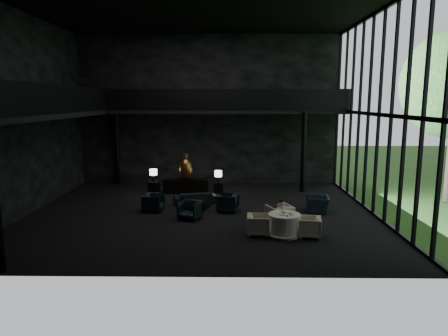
{
  "coord_description": "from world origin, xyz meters",
  "views": [
    {
      "loc": [
        1.14,
        -15.74,
        4.54
      ],
      "look_at": [
        0.9,
        0.5,
        1.79
      ],
      "focal_mm": 32.0,
      "sensor_mm": 36.0,
      "label": 1
    }
  ],
  "objects_px": {
    "table_lamp_right": "(218,174)",
    "sofa": "(195,197)",
    "dining_table": "(284,226)",
    "window_armchair": "(318,202)",
    "console": "(186,186)",
    "table_lamp_left": "(153,173)",
    "coffee_table": "(197,203)",
    "lounge_armchair_east": "(228,201)",
    "side_table_right": "(218,187)",
    "lounge_armchair_west": "(153,202)",
    "lounge_armchair_south": "(190,209)",
    "side_table_left": "(154,187)",
    "dining_chair_west": "(258,224)",
    "dining_chair_east": "(309,226)",
    "bronze_urn": "(186,168)",
    "child": "(281,207)",
    "dining_chair_north": "(280,213)"
  },
  "relations": [
    {
      "from": "table_lamp_left",
      "to": "coffee_table",
      "type": "bearing_deg",
      "value": -49.22
    },
    {
      "from": "child",
      "to": "dining_chair_east",
      "type": "bearing_deg",
      "value": 128.78
    },
    {
      "from": "lounge_armchair_west",
      "to": "dining_chair_east",
      "type": "bearing_deg",
      "value": -111.27
    },
    {
      "from": "dining_table",
      "to": "window_armchair",
      "type": "bearing_deg",
      "value": 58.9
    },
    {
      "from": "console",
      "to": "child",
      "type": "relative_size",
      "value": 3.72
    },
    {
      "from": "bronze_urn",
      "to": "dining_chair_north",
      "type": "xyz_separation_m",
      "value": [
        4.0,
        -5.09,
        -0.79
      ]
    },
    {
      "from": "window_armchair",
      "to": "coffee_table",
      "type": "height_order",
      "value": "window_armchair"
    },
    {
      "from": "lounge_armchair_west",
      "to": "lounge_armchair_south",
      "type": "distance_m",
      "value": 1.97
    },
    {
      "from": "table_lamp_left",
      "to": "dining_chair_north",
      "type": "relative_size",
      "value": 0.67
    },
    {
      "from": "lounge_armchair_west",
      "to": "dining_chair_east",
      "type": "distance_m",
      "value": 6.61
    },
    {
      "from": "coffee_table",
      "to": "dining_chair_north",
      "type": "height_order",
      "value": "dining_chair_north"
    },
    {
      "from": "table_lamp_left",
      "to": "dining_chair_west",
      "type": "xyz_separation_m",
      "value": [
        4.75,
        -6.15,
        -0.65
      ]
    },
    {
      "from": "console",
      "to": "table_lamp_right",
      "type": "xyz_separation_m",
      "value": [
        1.6,
        0.02,
        0.61
      ]
    },
    {
      "from": "console",
      "to": "lounge_armchair_east",
      "type": "xyz_separation_m",
      "value": [
        2.09,
        -3.3,
        0.09
      ]
    },
    {
      "from": "bronze_urn",
      "to": "sofa",
      "type": "distance_m",
      "value": 2.31
    },
    {
      "from": "bronze_urn",
      "to": "lounge_armchair_south",
      "type": "bearing_deg",
      "value": -81.73
    },
    {
      "from": "lounge_armchair_south",
      "to": "dining_table",
      "type": "relative_size",
      "value": 0.64
    },
    {
      "from": "lounge_armchair_south",
      "to": "sofa",
      "type": "bearing_deg",
      "value": 113.06
    },
    {
      "from": "dining_chair_east",
      "to": "dining_chair_west",
      "type": "height_order",
      "value": "dining_chair_west"
    },
    {
      "from": "sofa",
      "to": "dining_chair_west",
      "type": "bearing_deg",
      "value": 105.35
    },
    {
      "from": "dining_table",
      "to": "table_lamp_left",
      "type": "bearing_deg",
      "value": 132.18
    },
    {
      "from": "table_lamp_right",
      "to": "dining_chair_east",
      "type": "distance_m",
      "value": 7.2
    },
    {
      "from": "side_table_right",
      "to": "lounge_armchair_west",
      "type": "bearing_deg",
      "value": -126.82
    },
    {
      "from": "table_lamp_right",
      "to": "side_table_left",
      "type": "bearing_deg",
      "value": -179.51
    },
    {
      "from": "dining_chair_east",
      "to": "child",
      "type": "distance_m",
      "value": 1.38
    },
    {
      "from": "table_lamp_right",
      "to": "lounge_armchair_west",
      "type": "relative_size",
      "value": 0.75
    },
    {
      "from": "lounge_armchair_east",
      "to": "dining_chair_east",
      "type": "xyz_separation_m",
      "value": [
        2.77,
        -3.07,
        -0.07
      ]
    },
    {
      "from": "console",
      "to": "bronze_urn",
      "type": "bearing_deg",
      "value": -90.0
    },
    {
      "from": "table_lamp_left",
      "to": "lounge_armchair_east",
      "type": "relative_size",
      "value": 0.71
    },
    {
      "from": "lounge_armchair_east",
      "to": "side_table_right",
      "type": "bearing_deg",
      "value": -157.92
    },
    {
      "from": "coffee_table",
      "to": "child",
      "type": "bearing_deg",
      "value": -38.18
    },
    {
      "from": "side_table_left",
      "to": "dining_chair_west",
      "type": "xyz_separation_m",
      "value": [
        4.75,
        -6.17,
        0.09
      ]
    },
    {
      "from": "dining_table",
      "to": "dining_chair_north",
      "type": "bearing_deg",
      "value": 91.29
    },
    {
      "from": "table_lamp_left",
      "to": "table_lamp_right",
      "type": "xyz_separation_m",
      "value": [
        3.2,
        0.05,
        -0.08
      ]
    },
    {
      "from": "dining_table",
      "to": "dining_chair_north",
      "type": "xyz_separation_m",
      "value": [
        -0.02,
        1.1,
        0.14
      ]
    },
    {
      "from": "lounge_armchair_south",
      "to": "dining_chair_east",
      "type": "height_order",
      "value": "lounge_armchair_south"
    },
    {
      "from": "lounge_armchair_south",
      "to": "dining_table",
      "type": "height_order",
      "value": "lounge_armchair_south"
    },
    {
      "from": "table_lamp_right",
      "to": "lounge_armchair_south",
      "type": "xyz_separation_m",
      "value": [
        -0.97,
        -4.43,
        -0.56
      ]
    },
    {
      "from": "console",
      "to": "table_lamp_right",
      "type": "distance_m",
      "value": 1.71
    },
    {
      "from": "side_table_left",
      "to": "table_lamp_left",
      "type": "relative_size",
      "value": 0.94
    },
    {
      "from": "bronze_urn",
      "to": "lounge_armchair_south",
      "type": "relative_size",
      "value": 1.61
    },
    {
      "from": "sofa",
      "to": "lounge_armchair_south",
      "type": "xyz_separation_m",
      "value": [
        0.01,
        -2.34,
        0.08
      ]
    },
    {
      "from": "sofa",
      "to": "dining_chair_north",
      "type": "xyz_separation_m",
      "value": [
        3.38,
        -3.08,
        0.14
      ]
    },
    {
      "from": "dining_table",
      "to": "console",
      "type": "bearing_deg",
      "value": 122.84
    },
    {
      "from": "side_table_right",
      "to": "dining_chair_west",
      "type": "relative_size",
      "value": 0.69
    },
    {
      "from": "table_lamp_right",
      "to": "sofa",
      "type": "xyz_separation_m",
      "value": [
        -0.98,
        -2.09,
        -0.64
      ]
    },
    {
      "from": "console",
      "to": "coffee_table",
      "type": "xyz_separation_m",
      "value": [
        0.77,
        -2.77,
        -0.14
      ]
    },
    {
      "from": "bronze_urn",
      "to": "side_table_right",
      "type": "relative_size",
      "value": 2.48
    },
    {
      "from": "dining_chair_east",
      "to": "lounge_armchair_west",
      "type": "bearing_deg",
      "value": -107.99
    },
    {
      "from": "side_table_left",
      "to": "table_lamp_right",
      "type": "distance_m",
      "value": 3.27
    }
  ]
}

